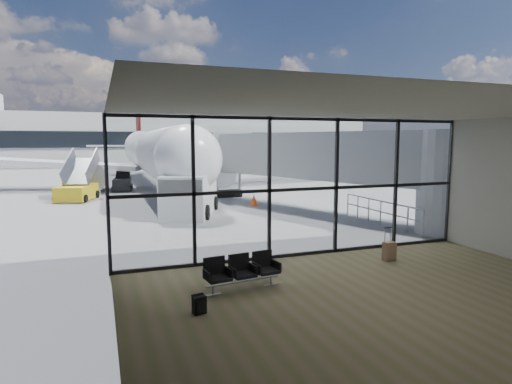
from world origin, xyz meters
TOP-DOWN VIEW (x-y plane):
  - ground at (0.00, 40.00)m, footprint 220.00×220.00m
  - lounge_shell at (0.00, -4.80)m, footprint 12.02×8.01m
  - glass_curtain_wall at (0.00, 0.00)m, footprint 12.10×0.12m
  - jet_bridge at (4.90, 7.07)m, footprint 8.00×16.50m
  - apron_railing at (5.60, 3.50)m, footprint 0.06×5.46m
  - far_terminal at (-0.59, 61.97)m, footprint 80.00×12.20m
  - tree_4 at (-21.00, 72.00)m, footprint 5.61×5.61m
  - tree_5 at (-15.00, 72.00)m, footprint 6.27×6.27m
  - seating_row at (-2.90, -2.32)m, footprint 1.98×0.77m
  - backpack at (-4.25, -3.55)m, footprint 0.32×0.31m
  - suitcase at (2.27, -1.51)m, footprint 0.39×0.29m
  - airliner at (-1.82, 24.65)m, footprint 30.66×35.45m
  - service_van at (-1.92, 9.06)m, footprint 3.78×5.29m
  - belt_loader at (-4.56, 21.69)m, footprint 1.67×3.60m
  - mobile_stairs at (-7.56, 17.04)m, footprint 2.76×4.06m
  - traffic_cone_a at (-2.20, 13.01)m, footprint 0.41×0.41m
  - traffic_cone_b at (-0.13, 12.14)m, footprint 0.45×0.45m
  - traffic_cone_c at (2.21, 10.84)m, footprint 0.48×0.48m

SIDE VIEW (x-z plane):
  - ground at x=0.00m, z-range 0.00..0.00m
  - backpack at x=-4.25m, z-range -0.01..0.42m
  - traffic_cone_a at x=-2.20m, z-range -0.01..0.57m
  - traffic_cone_b at x=-0.13m, z-range -0.02..0.62m
  - suitcase at x=2.27m, z-range -0.21..0.84m
  - traffic_cone_c at x=2.21m, z-range -0.02..0.67m
  - seating_row at x=-2.90m, z-range 0.05..0.93m
  - belt_loader at x=-4.56m, z-range -0.26..1.34m
  - mobile_stairs at x=-7.56m, z-range -0.68..1.93m
  - apron_railing at x=5.60m, z-range 0.16..1.27m
  - service_van at x=-1.92m, z-range 0.03..2.14m
  - glass_curtain_wall at x=0.00m, z-range 0.00..4.50m
  - lounge_shell at x=0.00m, z-range 0.40..4.91m
  - jet_bridge at x=4.90m, z-range 0.59..4.92m
  - airliner at x=-1.82m, z-range -1.78..7.35m
  - far_terminal at x=-0.59m, z-range -1.29..9.71m
  - tree_4 at x=-21.00m, z-range 1.22..9.29m
  - tree_5 at x=-15.00m, z-range 1.36..10.39m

